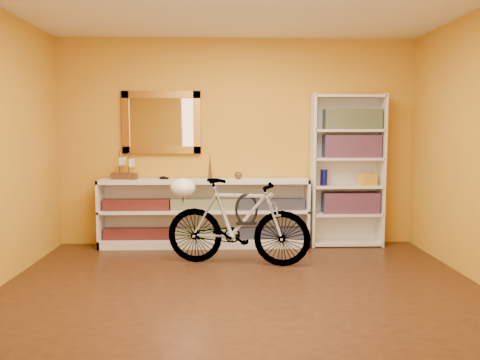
{
  "coord_description": "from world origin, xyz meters",
  "views": [
    {
      "loc": [
        -0.14,
        -4.26,
        1.45
      ],
      "look_at": [
        0.0,
        0.7,
        0.95
      ],
      "focal_mm": 36.83,
      "sensor_mm": 36.0,
      "label": 1
    }
  ],
  "objects_px": {
    "bicycle": "(238,222)",
    "helmet": "(183,188)",
    "bookcase": "(347,171)",
    "console_unit": "(204,213)"
  },
  "relations": [
    {
      "from": "bicycle",
      "to": "helmet",
      "type": "distance_m",
      "value": 0.71
    },
    {
      "from": "bookcase",
      "to": "bicycle",
      "type": "xyz_separation_m",
      "value": [
        -1.39,
        -0.87,
        -0.48
      ]
    },
    {
      "from": "console_unit",
      "to": "bookcase",
      "type": "distance_m",
      "value": 1.87
    },
    {
      "from": "bookcase",
      "to": "helmet",
      "type": "xyz_separation_m",
      "value": [
        -1.99,
        -0.75,
        -0.12
      ]
    },
    {
      "from": "bicycle",
      "to": "console_unit",
      "type": "bearing_deg",
      "value": 36.55
    },
    {
      "from": "console_unit",
      "to": "helmet",
      "type": "distance_m",
      "value": 0.86
    },
    {
      "from": "console_unit",
      "to": "bicycle",
      "type": "relative_size",
      "value": 1.63
    },
    {
      "from": "helmet",
      "to": "console_unit",
      "type": "bearing_deg",
      "value": 74.64
    },
    {
      "from": "console_unit",
      "to": "helmet",
      "type": "relative_size",
      "value": 9.38
    },
    {
      "from": "bookcase",
      "to": "helmet",
      "type": "bearing_deg",
      "value": -159.27
    }
  ]
}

